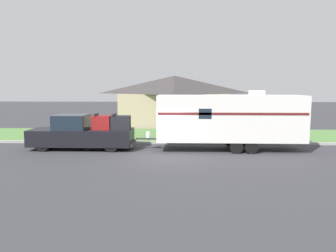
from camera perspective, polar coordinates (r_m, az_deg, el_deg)
ground_plane at (r=17.59m, az=-0.85°, el=-5.25°), size 120.00×120.00×0.00m
curb_strip at (r=21.25m, az=-0.31°, el=-2.92°), size 80.00×0.30×0.14m
lawn_strip at (r=24.86m, az=0.06°, el=-1.60°), size 80.00×7.00×0.03m
house_across_street at (r=31.95m, az=1.13°, el=4.69°), size 10.59×7.75×4.71m
pickup_truck at (r=20.04m, az=-14.63°, el=-1.24°), size 6.14×1.99×2.11m
travel_trailer at (r=19.28m, az=10.71°, el=1.37°), size 9.63×2.27×3.48m
mailbox at (r=22.94m, az=-16.31°, el=-0.03°), size 0.48×0.20×1.35m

